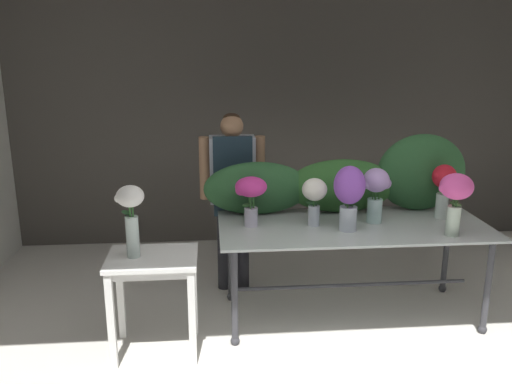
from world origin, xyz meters
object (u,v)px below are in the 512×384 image
vase_fuchsia_lilies (455,195)px  vase_magenta_anemones (250,193)px  vase_lilac_peonies (376,190)px  florist (233,184)px  vase_white_roses_tall (131,213)px  vase_ivory_roses (314,196)px  vase_crimson_tulips (444,185)px  display_table_glass (353,237)px  vase_violet_dahlias (349,193)px  side_table_white (153,272)px

vase_fuchsia_lilies → vase_magenta_anemones: vase_fuchsia_lilies is taller
vase_lilac_peonies → florist: bearing=152.8°
vase_white_roses_tall → vase_ivory_roses: bearing=16.5°
vase_lilac_peonies → vase_magenta_anemones: vase_lilac_peonies is taller
vase_crimson_tulips → vase_ivory_roses: 1.09m
display_table_glass → vase_fuchsia_lilies: 0.85m
vase_violet_dahlias → vase_white_roses_tall: bearing=-170.5°
vase_crimson_tulips → vase_lilac_peonies: bearing=-173.9°
vase_lilac_peonies → vase_magenta_anemones: size_ratio=1.12×
side_table_white → vase_crimson_tulips: bearing=12.2°
vase_violet_dahlias → vase_white_roses_tall: vase_violet_dahlias is taller
vase_fuchsia_lilies → vase_magenta_anemones: 1.53m
display_table_glass → vase_crimson_tulips: 0.86m
side_table_white → vase_lilac_peonies: bearing=14.2°
vase_fuchsia_lilies → vase_magenta_anemones: size_ratio=1.20×
vase_violet_dahlias → vase_ivory_roses: size_ratio=1.32×
display_table_glass → vase_ivory_roses: (-0.32, 0.01, 0.35)m
side_table_white → vase_crimson_tulips: (2.31, 0.50, 0.46)m
vase_violet_dahlias → vase_magenta_anemones: bearing=167.2°
vase_violet_dahlias → vase_white_roses_tall: (-1.60, -0.27, -0.03)m
display_table_glass → florist: (-0.93, 0.62, 0.30)m
vase_crimson_tulips → vase_white_roses_tall: 2.49m
vase_magenta_anemones → vase_white_roses_tall: bearing=-153.1°
display_table_glass → vase_crimson_tulips: bearing=8.0°
vase_crimson_tulips → vase_white_roses_tall: bearing=-168.4°
vase_lilac_peonies → vase_ivory_roses: bearing=-175.8°
vase_magenta_anemones → vase_ivory_roses: size_ratio=1.03×
vase_magenta_anemones → vase_ivory_roses: vase_magenta_anemones is taller
florist → vase_lilac_peonies: (1.12, -0.57, 0.07)m
florist → vase_ivory_roses: (0.61, -0.61, 0.05)m
side_table_white → vase_magenta_anemones: 0.96m
vase_lilac_peonies → vase_white_roses_tall: vase_white_roses_tall is taller
vase_fuchsia_lilies → vase_lilac_peonies: bearing=143.9°
florist → vase_lilac_peonies: bearing=-27.2°
display_table_glass → side_table_white: 1.60m
side_table_white → vase_lilac_peonies: (1.73, 0.44, 0.44)m
vase_crimson_tulips → vase_violet_dahlias: bearing=-164.6°
florist → vase_crimson_tulips: florist is taller
vase_magenta_anemones → vase_white_roses_tall: size_ratio=0.77×
vase_ivory_roses → vase_white_roses_tall: bearing=-163.5°
vase_lilac_peonies → vase_crimson_tulips: (0.58, 0.06, 0.01)m
side_table_white → vase_crimson_tulips: vase_crimson_tulips is taller
vase_fuchsia_lilies → vase_ivory_roses: (-0.99, 0.32, -0.07)m
vase_magenta_anemones → florist: bearing=101.3°
vase_violet_dahlias → display_table_glass: bearing=57.3°
side_table_white → vase_white_roses_tall: bearing=179.6°
side_table_white → florist: (0.61, 1.01, 0.37)m
vase_lilac_peonies → vase_crimson_tulips: vase_crimson_tulips is taller
display_table_glass → vase_white_roses_tall: 1.76m
vase_lilac_peonies → vase_ivory_roses: vase_lilac_peonies is taller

